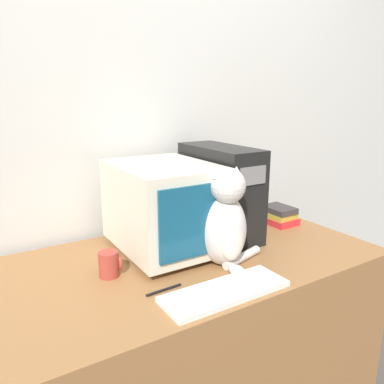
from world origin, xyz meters
TOP-DOWN VIEW (x-y plane):
  - wall_back at (0.00, 0.88)m, footprint 7.00×0.05m
  - desk at (0.00, 0.41)m, footprint 1.52×0.82m
  - crt_monitor at (-0.05, 0.52)m, footprint 0.37×0.49m
  - computer_tower at (0.25, 0.55)m, footprint 0.19×0.44m
  - keyboard at (-0.05, 0.10)m, footprint 0.44×0.15m
  - cat at (0.08, 0.28)m, footprint 0.28×0.26m
  - book_stack at (0.60, 0.52)m, footprint 0.14×0.18m
  - pen at (-0.21, 0.22)m, footprint 0.13×0.01m
  - mug at (-0.33, 0.42)m, footprint 0.08×0.07m

SIDE VIEW (x-z plane):
  - desk at x=0.00m, z-range 0.00..0.72m
  - pen at x=-0.21m, z-range 0.72..0.72m
  - keyboard at x=-0.05m, z-range 0.72..0.74m
  - book_stack at x=0.60m, z-range 0.71..0.80m
  - mug at x=-0.33m, z-range 0.72..0.81m
  - cat at x=0.08m, z-range 0.69..1.08m
  - crt_monitor at x=-0.05m, z-range 0.72..1.09m
  - computer_tower at x=0.25m, z-range 0.72..1.13m
  - wall_back at x=0.00m, z-range 0.00..2.50m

